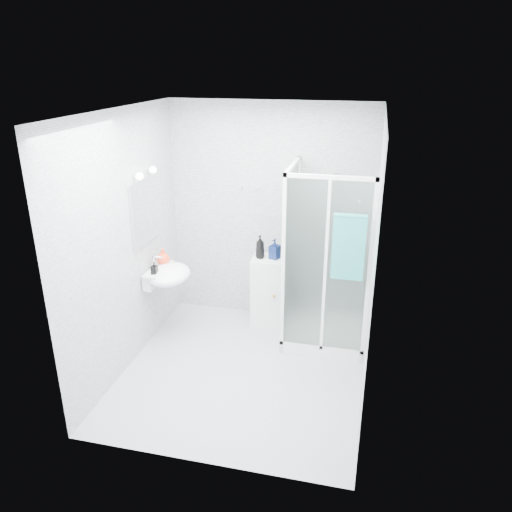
% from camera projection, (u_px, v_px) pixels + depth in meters
% --- Properties ---
extents(room, '(2.40, 2.60, 2.60)m').
position_uv_depth(room, '(242.00, 254.00, 4.69)').
color(room, silver).
rests_on(room, ground).
extents(shower_enclosure, '(0.90, 0.95, 2.00)m').
position_uv_depth(shower_enclosure, '(319.00, 306.00, 5.55)').
color(shower_enclosure, white).
rests_on(shower_enclosure, ground).
extents(wall_basin, '(0.46, 0.56, 0.35)m').
position_uv_depth(wall_basin, '(167.00, 275.00, 5.49)').
color(wall_basin, white).
rests_on(wall_basin, ground).
extents(mirror, '(0.02, 0.60, 0.70)m').
position_uv_depth(mirror, '(145.00, 212.00, 5.28)').
color(mirror, white).
rests_on(mirror, room).
extents(vanity_lights, '(0.10, 0.40, 0.08)m').
position_uv_depth(vanity_lights, '(146.00, 173.00, 5.11)').
color(vanity_lights, silver).
rests_on(vanity_lights, room).
extents(wall_hooks, '(0.23, 0.06, 0.03)m').
position_uv_depth(wall_hooks, '(249.00, 188.00, 5.76)').
color(wall_hooks, silver).
rests_on(wall_hooks, room).
extents(storage_cabinet, '(0.37, 0.39, 0.86)m').
position_uv_depth(storage_cabinet, '(267.00, 292.00, 5.93)').
color(storage_cabinet, white).
rests_on(storage_cabinet, ground).
extents(hand_towel, '(0.32, 0.05, 0.67)m').
position_uv_depth(hand_towel, '(349.00, 246.00, 4.80)').
color(hand_towel, teal).
rests_on(hand_towel, shower_enclosure).
extents(shampoo_bottle_a, '(0.13, 0.13, 0.28)m').
position_uv_depth(shampoo_bottle_a, '(260.00, 247.00, 5.73)').
color(shampoo_bottle_a, black).
rests_on(shampoo_bottle_a, storage_cabinet).
extents(shampoo_bottle_b, '(0.14, 0.14, 0.23)m').
position_uv_depth(shampoo_bottle_b, '(275.00, 249.00, 5.72)').
color(shampoo_bottle_b, '#0B1945').
rests_on(shampoo_bottle_b, storage_cabinet).
extents(soap_dispenser_orange, '(0.18, 0.18, 0.19)m').
position_uv_depth(soap_dispenser_orange, '(163.00, 257.00, 5.56)').
color(soap_dispenser_orange, '#F23F1C').
rests_on(soap_dispenser_orange, wall_basin).
extents(soap_dispenser_black, '(0.06, 0.06, 0.14)m').
position_uv_depth(soap_dispenser_black, '(154.00, 268.00, 5.32)').
color(soap_dispenser_black, black).
rests_on(soap_dispenser_black, wall_basin).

